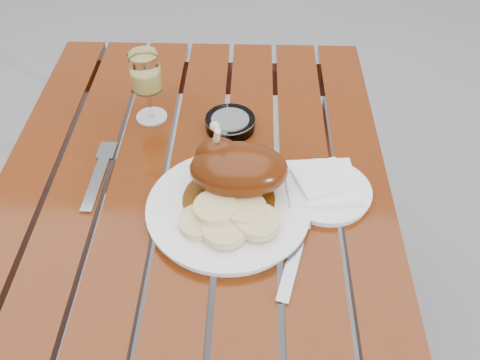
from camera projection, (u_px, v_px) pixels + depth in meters
The scene contains 10 objects.
table at pixel (200, 306), 1.31m from camera, with size 0.80×1.20×0.75m, color maroon.
dinner_plate at pixel (229, 209), 1.02m from camera, with size 0.31×0.31×0.02m, color white.
roast_duck at pixel (235, 169), 1.01m from camera, with size 0.20×0.18×0.14m.
bread_dumplings at pixel (228, 218), 0.97m from camera, with size 0.18×0.13×0.03m.
wine_glass at pixel (147, 87), 1.18m from camera, with size 0.07×0.07×0.17m, color #EBD76B.
side_plate at pixel (326, 192), 1.06m from camera, with size 0.18×0.18×0.01m, color white.
napkin at pixel (321, 183), 1.05m from camera, with size 0.14×0.13×0.01m, color white.
ashtray at pixel (230, 123), 1.20m from camera, with size 0.11×0.11×0.03m, color #B2B7BC.
fork at pixel (97, 178), 1.09m from camera, with size 0.02×0.19×0.01m, color gray.
knife at pixel (296, 250), 0.96m from camera, with size 0.02×0.23×0.01m, color gray.
Camera 1 is at (0.12, -0.72, 1.51)m, focal length 40.00 mm.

